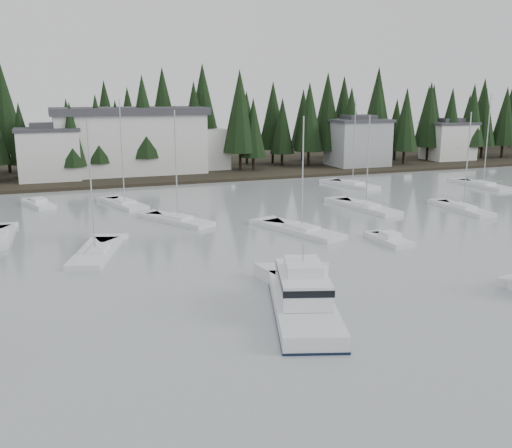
{
  "coord_description": "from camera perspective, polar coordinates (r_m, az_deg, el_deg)",
  "views": [
    {
      "loc": [
        -18.32,
        -15.15,
        13.92
      ],
      "look_at": [
        -1.4,
        30.9,
        2.5
      ],
      "focal_mm": 40.0,
      "sensor_mm": 36.0,
      "label": 1
    }
  ],
  "objects": [
    {
      "name": "runabout_3",
      "position": [
        75.93,
        -20.86,
        1.78
      ],
      "size": [
        4.12,
        6.55,
        1.42
      ],
      "rotation": [
        0.0,
        0.0,
        1.91
      ],
      "color": "silver",
      "rests_on": "ground"
    },
    {
      "name": "sailboat_11",
      "position": [
        73.18,
        -12.99,
        1.86
      ],
      "size": [
        5.04,
        8.82,
        13.65
      ],
      "rotation": [
        0.0,
        0.0,
        1.87
      ],
      "color": "silver",
      "rests_on": "ground"
    },
    {
      "name": "sailboat_5",
      "position": [
        62.87,
        -7.82,
        0.25
      ],
      "size": [
        6.77,
        9.17,
        12.59
      ],
      "rotation": [
        0.0,
        0.0,
        2.09
      ],
      "color": "silver",
      "rests_on": "ground"
    },
    {
      "name": "cabin_cruiser_center",
      "position": [
        37.08,
        4.72,
        -7.71
      ],
      "size": [
        7.22,
        12.56,
        5.15
      ],
      "rotation": [
        0.0,
        0.0,
        1.26
      ],
      "color": "silver",
      "rests_on": "ground"
    },
    {
      "name": "conifer_treeline",
      "position": [
        103.73,
        -9.86,
        5.2
      ],
      "size": [
        200.0,
        22.0,
        20.0
      ],
      "primitive_type": null,
      "color": "black",
      "rests_on": "ground"
    },
    {
      "name": "house_east_a",
      "position": [
        108.21,
        10.14,
        8.12
      ],
      "size": [
        10.6,
        8.48,
        9.25
      ],
      "color": "#999EA0",
      "rests_on": "ground"
    },
    {
      "name": "runabout_1",
      "position": [
        55.32,
        13.24,
        -1.68
      ],
      "size": [
        2.34,
        5.17,
        1.42
      ],
      "rotation": [
        0.0,
        0.0,
        1.6
      ],
      "color": "silver",
      "rests_on": "ground"
    },
    {
      "name": "sailboat_9",
      "position": [
        87.26,
        9.63,
        3.79
      ],
      "size": [
        5.11,
        9.2,
        13.46
      ],
      "rotation": [
        0.0,
        0.0,
        1.84
      ],
      "color": "silver",
      "rests_on": "ground"
    },
    {
      "name": "sailboat_7",
      "position": [
        72.71,
        20.01,
        1.32
      ],
      "size": [
        2.82,
        9.13,
        12.18
      ],
      "rotation": [
        0.0,
        0.0,
        1.52
      ],
      "color": "silver",
      "rests_on": "ground"
    },
    {
      "name": "sailboat_3",
      "position": [
        57.92,
        4.58,
        -0.79
      ],
      "size": [
        6.03,
        10.35,
        12.17
      ],
      "rotation": [
        0.0,
        0.0,
        1.91
      ],
      "color": "silver",
      "rests_on": "ground"
    },
    {
      "name": "house_west",
      "position": [
        94.6,
        -20.03,
        6.7
      ],
      "size": [
        9.54,
        7.42,
        8.75
      ],
      "color": "silver",
      "rests_on": "ground"
    },
    {
      "name": "harbor_inn",
      "position": [
        99.03,
        -11.3,
        8.14
      ],
      "size": [
        29.5,
        11.5,
        10.9
      ],
      "color": "silver",
      "rests_on": "ground"
    },
    {
      "name": "sailboat_4",
      "position": [
        70.58,
        10.92,
        1.53
      ],
      "size": [
        4.21,
        10.6,
        11.76
      ],
      "rotation": [
        0.0,
        0.0,
        1.71
      ],
      "color": "silver",
      "rests_on": "ground"
    },
    {
      "name": "house_east_b",
      "position": [
        122.35,
        18.68,
        7.96
      ],
      "size": [
        9.54,
        7.42,
        8.25
      ],
      "color": "silver",
      "rests_on": "ground"
    },
    {
      "name": "sailboat_6",
      "position": [
        92.27,
        21.75,
        3.54
      ],
      "size": [
        3.05,
        9.53,
        14.2
      ],
      "rotation": [
        0.0,
        0.0,
        1.59
      ],
      "color": "silver",
      "rests_on": "ground"
    },
    {
      "name": "sailboat_2",
      "position": [
        51.64,
        -15.74,
        -2.97
      ],
      "size": [
        5.61,
        9.75,
        12.26
      ],
      "rotation": [
        0.0,
        0.0,
        1.26
      ],
      "color": "silver",
      "rests_on": "ground"
    },
    {
      "name": "far_shore_land",
      "position": [
        114.48,
        -10.88,
        5.88
      ],
      "size": [
        240.0,
        54.0,
        1.0
      ],
      "primitive_type": "cube",
      "color": "black",
      "rests_on": "ground"
    }
  ]
}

